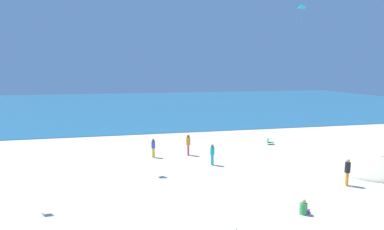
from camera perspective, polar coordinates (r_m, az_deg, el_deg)
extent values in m
plane|color=beige|center=(24.80, -1.39, -7.79)|extent=(120.00, 120.00, 0.00)
cube|color=#236084|center=(64.47, -8.84, 1.83)|extent=(120.00, 60.00, 0.05)
cube|color=#2D9956|center=(30.72, 13.37, -4.59)|extent=(0.63, 0.60, 0.03)
cube|color=#2D9956|center=(30.62, 12.86, -4.24)|extent=(0.33, 0.52, 0.40)
cylinder|color=#B7B7BC|center=(31.00, 13.56, -4.65)|extent=(0.02, 0.02, 0.18)
cylinder|color=#B7B7BC|center=(30.54, 13.74, -4.84)|extent=(0.02, 0.02, 0.18)
cube|color=white|center=(14.50, 8.89, -18.69)|extent=(0.58, 0.42, 0.04)
cylinder|color=orange|center=(21.59, 24.99, -9.84)|extent=(0.14, 0.14, 0.79)
cylinder|color=orange|center=(21.42, 25.08, -9.98)|extent=(0.14, 0.14, 0.79)
cylinder|color=black|center=(21.31, 25.15, -8.14)|extent=(0.43, 0.43, 0.59)
sphere|color=tan|center=(21.21, 25.21, -7.11)|extent=(0.22, 0.22, 0.22)
cylinder|color=red|center=(26.06, -0.66, -6.09)|extent=(0.14, 0.14, 0.81)
cylinder|color=red|center=(26.24, -0.64, -5.99)|extent=(0.14, 0.14, 0.81)
cylinder|color=orange|center=(25.99, -0.65, -4.53)|extent=(0.40, 0.40, 0.61)
sphere|color=brown|center=(25.91, -0.65, -3.65)|extent=(0.22, 0.22, 0.22)
cylinder|color=yellow|center=(25.74, -6.54, -6.42)|extent=(0.13, 0.13, 0.72)
cylinder|color=yellow|center=(25.61, -6.73, -6.50)|extent=(0.13, 0.13, 0.72)
cylinder|color=blue|center=(25.53, -6.66, -5.09)|extent=(0.41, 0.41, 0.54)
sphere|color=brown|center=(25.45, -6.67, -4.30)|extent=(0.20, 0.20, 0.20)
cylinder|color=#19ADB2|center=(23.50, 3.57, -7.75)|extent=(0.13, 0.13, 0.74)
cylinder|color=#19ADB2|center=(23.65, 3.41, -7.65)|extent=(0.13, 0.13, 0.74)
cylinder|color=#19ADB2|center=(23.41, 3.51, -6.17)|extent=(0.33, 0.33, 0.56)
sphere|color=#846047|center=(23.32, 3.51, -5.29)|extent=(0.20, 0.20, 0.20)
cylinder|color=green|center=(16.82, 18.57, -15.00)|extent=(0.48, 0.48, 0.53)
sphere|color=tan|center=(16.69, 18.63, -13.85)|extent=(0.21, 0.21, 0.21)
cube|color=purple|center=(17.07, 18.87, -15.35)|extent=(0.47, 0.44, 0.16)
pyramid|color=#1EADAD|center=(29.94, 18.33, 17.32)|extent=(0.98, 0.96, 0.29)
cylinder|color=#1EADAD|center=(29.78, 18.24, 15.26)|extent=(0.17, 0.18, 1.07)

